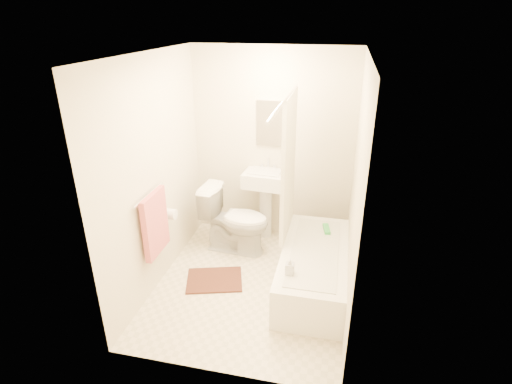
% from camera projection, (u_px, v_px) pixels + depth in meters
% --- Properties ---
extents(floor, '(2.40, 2.40, 0.00)m').
position_uv_depth(floor, '(251.00, 284.00, 4.37)').
color(floor, beige).
rests_on(floor, ground).
extents(ceiling, '(2.40, 2.40, 0.00)m').
position_uv_depth(ceiling, '(250.00, 54.00, 3.39)').
color(ceiling, white).
rests_on(ceiling, ground).
extents(wall_back, '(2.00, 0.02, 2.40)m').
position_uv_depth(wall_back, '(273.00, 147.00, 4.95)').
color(wall_back, beige).
rests_on(wall_back, ground).
extents(wall_left, '(0.02, 2.40, 2.40)m').
position_uv_depth(wall_left, '(155.00, 175.00, 4.08)').
color(wall_left, beige).
rests_on(wall_left, ground).
extents(wall_right, '(0.02, 2.40, 2.40)m').
position_uv_depth(wall_right, '(356.00, 193.00, 3.68)').
color(wall_right, beige).
rests_on(wall_right, ground).
extents(mirror, '(0.40, 0.03, 0.55)m').
position_uv_depth(mirror, '(273.00, 123.00, 4.81)').
color(mirror, white).
rests_on(mirror, wall_back).
extents(curtain_rod, '(0.03, 1.70, 0.03)m').
position_uv_depth(curtain_rod, '(285.00, 100.00, 3.58)').
color(curtain_rod, silver).
rests_on(curtain_rod, wall_back).
extents(shower_curtain, '(0.04, 0.80, 1.55)m').
position_uv_depth(shower_curtain, '(288.00, 166.00, 4.26)').
color(shower_curtain, silver).
rests_on(shower_curtain, curtain_rod).
extents(towel_bar, '(0.02, 0.60, 0.02)m').
position_uv_depth(towel_bar, '(149.00, 194.00, 3.89)').
color(towel_bar, silver).
rests_on(towel_bar, wall_left).
extents(towel, '(0.06, 0.45, 0.66)m').
position_uv_depth(towel, '(155.00, 224.00, 4.02)').
color(towel, '#CC7266').
rests_on(towel, towel_bar).
extents(toilet_paper, '(0.11, 0.12, 0.12)m').
position_uv_depth(toilet_paper, '(171.00, 214.00, 4.38)').
color(toilet_paper, white).
rests_on(toilet_paper, wall_left).
extents(toilet, '(0.87, 0.53, 0.82)m').
position_uv_depth(toilet, '(235.00, 220.00, 4.87)').
color(toilet, silver).
rests_on(toilet, floor).
extents(sink, '(0.54, 0.45, 1.00)m').
position_uv_depth(sink, '(265.00, 202.00, 5.12)').
color(sink, silver).
rests_on(sink, floor).
extents(bathtub, '(0.68, 1.55, 0.44)m').
position_uv_depth(bathtub, '(314.00, 268.00, 4.27)').
color(bathtub, white).
rests_on(bathtub, floor).
extents(bath_mat, '(0.71, 0.60, 0.02)m').
position_uv_depth(bath_mat, '(214.00, 280.00, 4.43)').
color(bath_mat, '#553125').
rests_on(bath_mat, floor).
extents(soap_bottle, '(0.08, 0.08, 0.18)m').
position_uv_depth(soap_bottle, '(290.00, 266.00, 3.77)').
color(soap_bottle, white).
rests_on(soap_bottle, bathtub).
extents(scrub_brush, '(0.10, 0.22, 0.04)m').
position_uv_depth(scrub_brush, '(326.00, 229.00, 4.56)').
color(scrub_brush, green).
rests_on(scrub_brush, bathtub).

